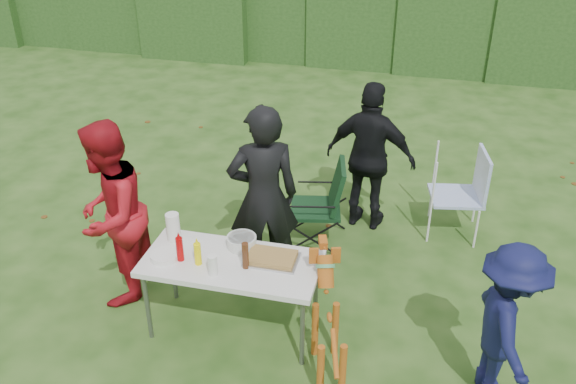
% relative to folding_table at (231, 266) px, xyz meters
% --- Properties ---
extents(ground, '(80.00, 80.00, 0.00)m').
position_rel_folding_table_xyz_m(ground, '(0.12, 0.11, -0.69)').
color(ground, '#1E4211').
extents(hedge_row, '(22.00, 1.40, 1.70)m').
position_rel_folding_table_xyz_m(hedge_row, '(0.12, 8.11, 0.16)').
color(hedge_row, '#23471C').
rests_on(hedge_row, ground).
extents(folding_table, '(1.50, 0.70, 0.74)m').
position_rel_folding_table_xyz_m(folding_table, '(0.00, 0.00, 0.00)').
color(folding_table, silver).
rests_on(folding_table, ground).
extents(person_cook, '(0.79, 0.67, 1.84)m').
position_rel_folding_table_xyz_m(person_cook, '(0.06, 0.81, 0.23)').
color(person_cook, black).
rests_on(person_cook, ground).
extents(person_red_jacket, '(0.75, 0.92, 1.77)m').
position_rel_folding_table_xyz_m(person_red_jacket, '(-1.21, 0.23, 0.20)').
color(person_red_jacket, '#A6121D').
rests_on(person_red_jacket, ground).
extents(person_black_puffy, '(1.05, 0.58, 1.69)m').
position_rel_folding_table_xyz_m(person_black_puffy, '(0.92, 2.03, 0.16)').
color(person_black_puffy, black).
rests_on(person_black_puffy, ground).
extents(child, '(0.70, 0.98, 1.38)m').
position_rel_folding_table_xyz_m(child, '(2.21, -0.22, 0.00)').
color(child, '#10133E').
rests_on(child, ground).
extents(dog, '(0.64, 1.04, 0.92)m').
position_rel_folding_table_xyz_m(dog, '(0.91, -0.34, -0.23)').
color(dog, '#A45216').
rests_on(dog, ground).
extents(camping_chair, '(0.71, 0.71, 0.96)m').
position_rel_folding_table_xyz_m(camping_chair, '(0.42, 1.53, -0.21)').
color(camping_chair, black).
rests_on(camping_chair, ground).
extents(lawn_chair, '(0.68, 0.68, 0.99)m').
position_rel_folding_table_xyz_m(lawn_chair, '(1.87, 2.10, -0.19)').
color(lawn_chair, '#577CD0').
rests_on(lawn_chair, ground).
extents(food_tray, '(0.45, 0.30, 0.02)m').
position_rel_folding_table_xyz_m(food_tray, '(0.33, 0.09, 0.06)').
color(food_tray, '#B7B7BA').
rests_on(food_tray, folding_table).
extents(focaccia_bread, '(0.40, 0.26, 0.04)m').
position_rel_folding_table_xyz_m(focaccia_bread, '(0.33, 0.09, 0.09)').
color(focaccia_bread, olive).
rests_on(focaccia_bread, food_tray).
extents(mustard_bottle, '(0.06, 0.06, 0.20)m').
position_rel_folding_table_xyz_m(mustard_bottle, '(-0.25, -0.10, 0.15)').
color(mustard_bottle, '#FFEC02').
rests_on(mustard_bottle, folding_table).
extents(ketchup_bottle, '(0.06, 0.06, 0.22)m').
position_rel_folding_table_xyz_m(ketchup_bottle, '(-0.42, -0.08, 0.16)').
color(ketchup_bottle, '#AC0306').
rests_on(ketchup_bottle, folding_table).
extents(beer_bottle, '(0.06, 0.06, 0.24)m').
position_rel_folding_table_xyz_m(beer_bottle, '(0.15, -0.06, 0.17)').
color(beer_bottle, '#47230F').
rests_on(beer_bottle, folding_table).
extents(paper_towel_roll, '(0.12, 0.12, 0.26)m').
position_rel_folding_table_xyz_m(paper_towel_roll, '(-0.59, 0.19, 0.18)').
color(paper_towel_roll, white).
rests_on(paper_towel_roll, folding_table).
extents(cup_stack, '(0.08, 0.08, 0.18)m').
position_rel_folding_table_xyz_m(cup_stack, '(-0.08, -0.21, 0.14)').
color(cup_stack, white).
rests_on(cup_stack, folding_table).
extents(pasta_bowl, '(0.26, 0.26, 0.10)m').
position_rel_folding_table_xyz_m(pasta_bowl, '(0.02, 0.23, 0.10)').
color(pasta_bowl, silver).
rests_on(pasta_bowl, folding_table).
extents(plate_stack, '(0.24, 0.24, 0.05)m').
position_rel_folding_table_xyz_m(plate_stack, '(-0.56, -0.10, 0.08)').
color(plate_stack, white).
rests_on(plate_stack, folding_table).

